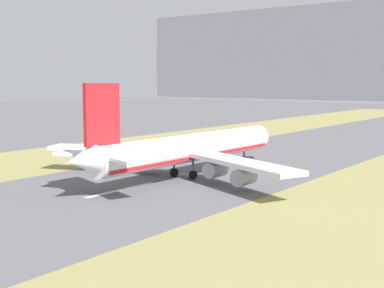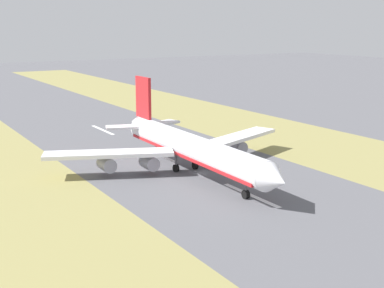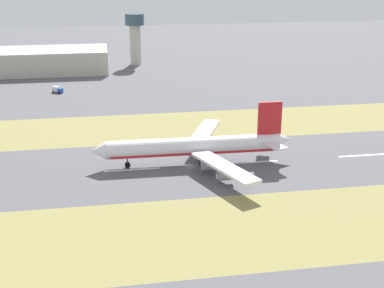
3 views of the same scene
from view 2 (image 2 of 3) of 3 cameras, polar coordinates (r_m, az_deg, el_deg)
name	(u,v)px [view 2 (image 2 of 3)]	position (r m, az deg, el deg)	size (l,w,h in m)	color
ground_plane	(201,173)	(124.30, 0.95, -3.13)	(800.00, 800.00, 0.00)	#56565B
grass_median_west	(340,150)	(152.25, 15.47, -0.64)	(40.00, 600.00, 0.01)	olive
grass_median_east	(0,206)	(108.48, -19.79, -6.26)	(40.00, 600.00, 0.01)	olive
centreline_dash_near	(103,130)	(177.48, -9.51, 1.49)	(1.20, 18.00, 0.01)	silver
centreline_dash_mid	(159,155)	(141.82, -3.51, -1.16)	(1.20, 18.00, 0.01)	silver
centreline_dash_far	(251,195)	(109.22, 6.30, -5.44)	(1.20, 18.00, 0.01)	silver
airplane_main_jet	(188,147)	(124.15, -0.44, -0.27)	(64.13, 67.08, 20.20)	white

